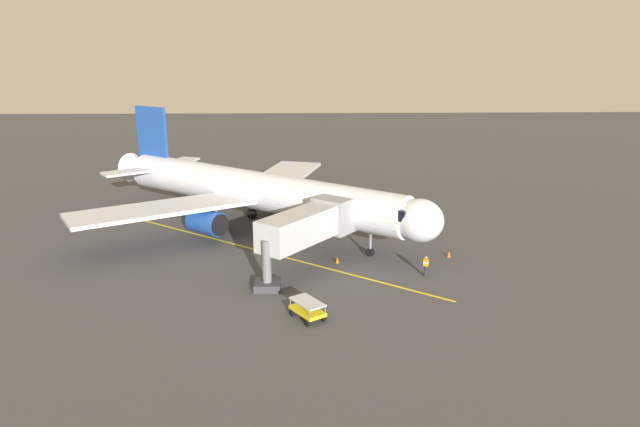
% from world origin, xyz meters
% --- Properties ---
extents(ground_plane, '(220.00, 220.00, 0.00)m').
position_xyz_m(ground_plane, '(0.00, 0.00, 0.00)').
color(ground_plane, '#424244').
extents(apron_lead_in_line, '(31.79, 24.65, 0.01)m').
position_xyz_m(apron_lead_in_line, '(-0.12, 7.09, 0.01)').
color(apron_lead_in_line, yellow).
rests_on(apron_lead_in_line, ground).
extents(airplane, '(34.39, 31.71, 11.50)m').
position_xyz_m(airplane, '(0.10, 0.92, 4.00)').
color(airplane, silver).
rests_on(airplane, ground).
extents(jet_bridge, '(8.65, 10.21, 5.40)m').
position_xyz_m(jet_bridge, '(-5.54, 12.06, 3.76)').
color(jet_bridge, '#B7B7BC').
rests_on(jet_bridge, ground).
extents(ground_crew_marshaller, '(0.47, 0.41, 1.71)m').
position_xyz_m(ground_crew_marshaller, '(-14.73, 14.31, 0.89)').
color(ground_crew_marshaller, '#23232D').
rests_on(ground_crew_marshaller, ground).
extents(ground_crew_wing_walker, '(0.26, 0.41, 1.71)m').
position_xyz_m(ground_crew_wing_walker, '(-0.15, -9.34, 0.89)').
color(ground_crew_wing_walker, '#23232D').
rests_on(ground_crew_wing_walker, ground).
extents(baggage_cart_near_nose, '(2.60, 2.94, 1.27)m').
position_xyz_m(baggage_cart_near_nose, '(-5.12, 21.68, 0.66)').
color(baggage_cart_near_nose, yellow).
rests_on(baggage_cart_near_nose, ground).
extents(safety_cone_nose_left, '(0.32, 0.32, 0.55)m').
position_xyz_m(safety_cone_nose_left, '(-17.73, 9.83, 0.28)').
color(safety_cone_nose_left, '#F2590F').
rests_on(safety_cone_nose_left, ground).
extents(safety_cone_nose_right, '(0.32, 0.32, 0.55)m').
position_xyz_m(safety_cone_nose_right, '(-7.79, 11.04, 0.28)').
color(safety_cone_nose_right, '#F2590F').
rests_on(safety_cone_nose_right, ground).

